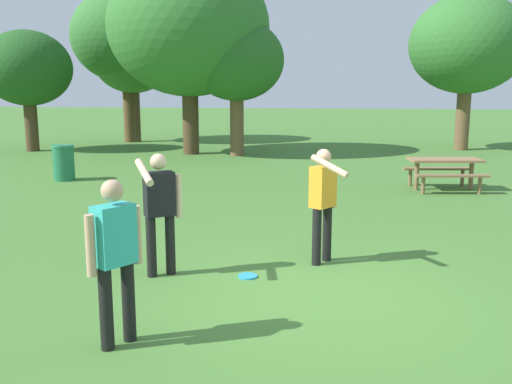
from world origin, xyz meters
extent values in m
plane|color=#447530|center=(0.00, 0.00, 0.00)|extent=(120.00, 120.00, 0.00)
cylinder|color=black|center=(0.07, 1.37, 0.41)|extent=(0.13, 0.13, 0.82)
cylinder|color=black|center=(-0.08, 1.16, 0.41)|extent=(0.13, 0.13, 0.82)
cube|color=orange|center=(-0.01, 1.27, 1.11)|extent=(0.39, 0.44, 0.58)
sphere|color=tan|center=(-0.01, 1.27, 1.53)|extent=(0.21, 0.21, 0.21)
cylinder|color=tan|center=(0.14, 1.48, 1.06)|extent=(0.09, 0.09, 0.58)
cylinder|color=tan|center=(0.08, 0.90, 1.45)|extent=(0.53, 0.39, 0.28)
cylinder|color=black|center=(-1.99, -1.75, 0.41)|extent=(0.13, 0.13, 0.82)
cylinder|color=black|center=(-1.85, -1.54, 0.41)|extent=(0.13, 0.13, 0.82)
cube|color=#33B2AD|center=(-1.92, -1.65, 1.11)|extent=(0.39, 0.44, 0.58)
sphere|color=tan|center=(-1.92, -1.65, 1.53)|extent=(0.21, 0.21, 0.21)
cylinder|color=tan|center=(-2.06, -1.86, 1.06)|extent=(0.09, 0.09, 0.58)
cylinder|color=tan|center=(-1.77, -1.43, 1.06)|extent=(0.09, 0.09, 0.58)
cylinder|color=black|center=(-2.01, 0.50, 0.41)|extent=(0.13, 0.13, 0.82)
cylinder|color=black|center=(-2.23, 0.36, 0.41)|extent=(0.13, 0.13, 0.82)
cube|color=black|center=(-2.12, 0.43, 1.11)|extent=(0.44, 0.39, 0.58)
sphere|color=beige|center=(-2.12, 0.43, 1.53)|extent=(0.21, 0.21, 0.21)
cylinder|color=beige|center=(-1.90, 0.57, 1.06)|extent=(0.09, 0.09, 0.58)
cylinder|color=beige|center=(-2.19, 0.06, 1.45)|extent=(0.39, 0.53, 0.28)
cylinder|color=#2D9EDB|center=(-0.96, 0.49, 0.01)|extent=(0.25, 0.25, 0.03)
cube|color=olive|center=(2.83, 7.52, 0.74)|extent=(1.78, 0.97, 0.06)
cube|color=olive|center=(2.90, 6.95, 0.44)|extent=(1.72, 0.47, 0.05)
cube|color=olive|center=(2.75, 8.10, 0.44)|extent=(1.72, 0.47, 0.05)
cylinder|color=olive|center=(2.17, 7.44, 0.35)|extent=(0.11, 0.11, 0.71)
cylinder|color=olive|center=(2.24, 6.86, 0.21)|extent=(0.09, 0.09, 0.41)
cylinder|color=olive|center=(2.10, 8.01, 0.21)|extent=(0.09, 0.09, 0.41)
cylinder|color=olive|center=(3.49, 7.61, 0.35)|extent=(0.11, 0.11, 0.71)
cylinder|color=olive|center=(3.56, 7.03, 0.21)|extent=(0.09, 0.09, 0.41)
cylinder|color=olive|center=(3.41, 8.18, 0.21)|extent=(0.09, 0.09, 0.41)
cylinder|color=#237047|center=(-7.04, 7.65, 0.45)|extent=(0.56, 0.56, 0.90)
cylinder|color=#2E8657|center=(-7.04, 7.65, 0.93)|extent=(0.59, 0.59, 0.06)
cylinder|color=#4C3823|center=(-11.53, 14.16, 1.13)|extent=(0.49, 0.49, 2.26)
ellipsoid|color=#21511E|center=(-11.53, 14.16, 3.19)|extent=(3.36, 3.36, 2.86)
cylinder|color=brown|center=(-9.05, 18.29, 1.67)|extent=(0.55, 0.55, 3.34)
ellipsoid|color=#33702D|center=(-9.05, 18.29, 4.67)|extent=(4.86, 4.86, 4.13)
cylinder|color=#4C3823|center=(-8.83, 18.35, 1.36)|extent=(0.50, 0.50, 2.72)
ellipsoid|color=#3D7A33|center=(-8.83, 18.35, 3.68)|extent=(3.50, 3.50, 2.98)
cylinder|color=#4C3823|center=(-5.14, 14.06, 1.50)|extent=(0.59, 0.59, 3.00)
ellipsoid|color=#33702D|center=(-5.14, 14.06, 4.61)|extent=(5.85, 5.85, 4.97)
cylinder|color=brown|center=(-3.34, 13.75, 1.24)|extent=(0.50, 0.50, 2.49)
ellipsoid|color=#286023|center=(-3.34, 13.75, 3.42)|extent=(3.40, 3.40, 2.89)
cylinder|color=brown|center=(5.21, 16.86, 1.44)|extent=(0.54, 0.54, 2.87)
ellipsoid|color=#33702D|center=(5.21, 16.86, 4.10)|extent=(4.46, 4.46, 3.79)
camera|label=1|loc=(0.11, -6.60, 2.49)|focal=39.72mm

